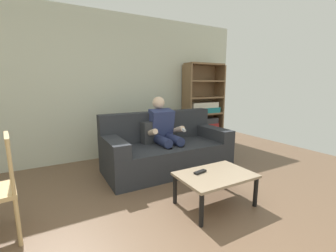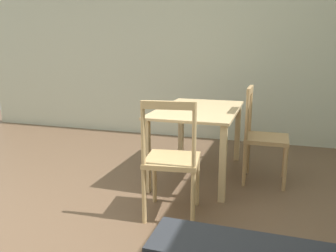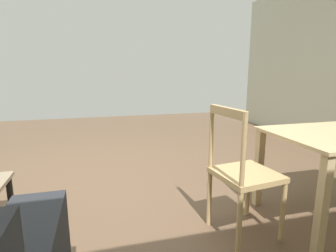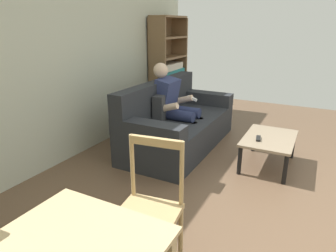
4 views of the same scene
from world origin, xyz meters
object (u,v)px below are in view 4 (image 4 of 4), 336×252
object	(u,v)px
couch	(176,124)
coffee_table	(269,141)
person_lounging	(174,105)
bookshelf	(168,78)
tv_remote	(258,138)
dining_chair_facing_couch	(148,213)

from	to	relation	value
couch	coffee_table	size ratio (longest dim) A/B	2.39
person_lounging	coffee_table	bearing A→B (deg)	-92.19
couch	bookshelf	size ratio (longest dim) A/B	1.11
person_lounging	bookshelf	bearing A→B (deg)	30.31
person_lounging	coffee_table	distance (m)	1.39
tv_remote	dining_chair_facing_couch	world-z (taller)	dining_chair_facing_couch
couch	tv_remote	xyz separation A→B (m)	(-0.20, -1.21, 0.06)
person_lounging	bookshelf	distance (m)	1.69
coffee_table	tv_remote	bearing A→B (deg)	141.39
coffee_table	person_lounging	bearing A→B (deg)	87.81
couch	dining_chair_facing_couch	world-z (taller)	dining_chair_facing_couch
person_lounging	dining_chair_facing_couch	bearing A→B (deg)	-157.76
couch	person_lounging	distance (m)	0.29
couch	tv_remote	world-z (taller)	couch
person_lounging	tv_remote	bearing A→B (deg)	-98.66
coffee_table	tv_remote	xyz separation A→B (m)	(-0.14, 0.11, 0.06)
dining_chair_facing_couch	bookshelf	bearing A→B (deg)	25.59
bookshelf	dining_chair_facing_couch	xyz separation A→B (m)	(-3.65, -1.75, -0.25)
dining_chair_facing_couch	coffee_table	bearing A→B (deg)	-12.20
bookshelf	coffee_table	bearing A→B (deg)	-124.29
bookshelf	dining_chair_facing_couch	world-z (taller)	bookshelf
couch	tv_remote	distance (m)	1.23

